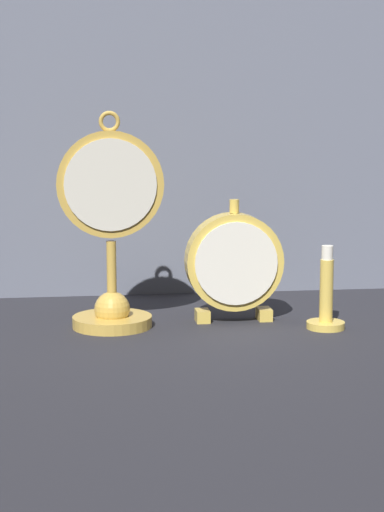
# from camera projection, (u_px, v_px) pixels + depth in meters

# --- Properties ---
(ground_plane) EXTENTS (4.00, 4.00, 0.00)m
(ground_plane) POSITION_uv_depth(u_px,v_px,m) (200.00, 340.00, 1.17)
(ground_plane) COLOR #232328
(fabric_backdrop_drape) EXTENTS (1.48, 0.01, 0.67)m
(fabric_backdrop_drape) POSITION_uv_depth(u_px,v_px,m) (173.00, 96.00, 1.43)
(fabric_backdrop_drape) COLOR slate
(fabric_backdrop_drape) RESTS_ON ground_plane
(pocket_watch_on_stand) EXTENTS (0.15, 0.12, 0.31)m
(pocket_watch_on_stand) POSITION_uv_depth(u_px,v_px,m) (111.00, 241.00, 1.22)
(pocket_watch_on_stand) COLOR gold
(pocket_watch_on_stand) RESTS_ON ground_plane
(mantel_clock_silver) EXTENTS (0.14, 0.04, 0.18)m
(mantel_clock_silver) POSITION_uv_depth(u_px,v_px,m) (234.00, 263.00, 1.26)
(mantel_clock_silver) COLOR gold
(mantel_clock_silver) RESTS_ON ground_plane
(brass_candlestick) EXTENTS (0.05, 0.05, 0.12)m
(brass_candlestick) POSITION_uv_depth(u_px,v_px,m) (326.00, 303.00, 1.22)
(brass_candlestick) COLOR gold
(brass_candlestick) RESTS_ON ground_plane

